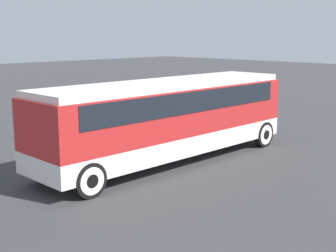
% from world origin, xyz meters
% --- Properties ---
extents(ground_plane, '(120.00, 120.00, 0.00)m').
position_xyz_m(ground_plane, '(0.00, 0.00, 0.00)').
color(ground_plane, '#38383A').
extents(tour_bus, '(10.64, 2.60, 2.97)m').
position_xyz_m(tour_bus, '(0.10, -0.00, 1.79)').
color(tour_bus, silver).
rests_on(tour_bus, ground_plane).
extents(parked_car_near, '(4.45, 1.82, 1.35)m').
position_xyz_m(parked_car_near, '(1.58, 8.00, 0.69)').
color(parked_car_near, black).
rests_on(parked_car_near, ground_plane).
extents(parked_car_mid, '(4.45, 1.97, 1.38)m').
position_xyz_m(parked_car_mid, '(2.42, 5.71, 0.69)').
color(parked_car_mid, navy).
rests_on(parked_car_mid, ground_plane).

